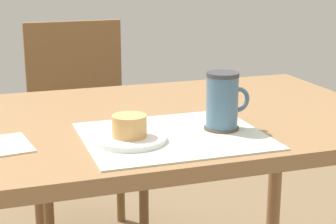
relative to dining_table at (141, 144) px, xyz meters
The scene contains 7 objects.
dining_table is the anchor object (origin of this frame).
wooden_chair 0.77m from the dining_table, 92.43° to the left, with size 0.43×0.43×0.89m.
placemat 0.20m from the dining_table, 82.21° to the right, with size 0.42×0.35×0.00m, color silver.
pastry_plate 0.23m from the dining_table, 112.59° to the right, with size 0.17×0.17×0.01m, color white.
pastry 0.25m from the dining_table, 112.59° to the right, with size 0.08×0.08×0.05m, color #E0A860.
coffee_coaster 0.25m from the dining_table, 49.19° to the right, with size 0.09×0.09×0.01m, color brown.
coffee_mug 0.28m from the dining_table, 48.80° to the right, with size 0.11×0.08×0.13m.
Camera 1 is at (-0.39, -1.38, 1.12)m, focal length 60.00 mm.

